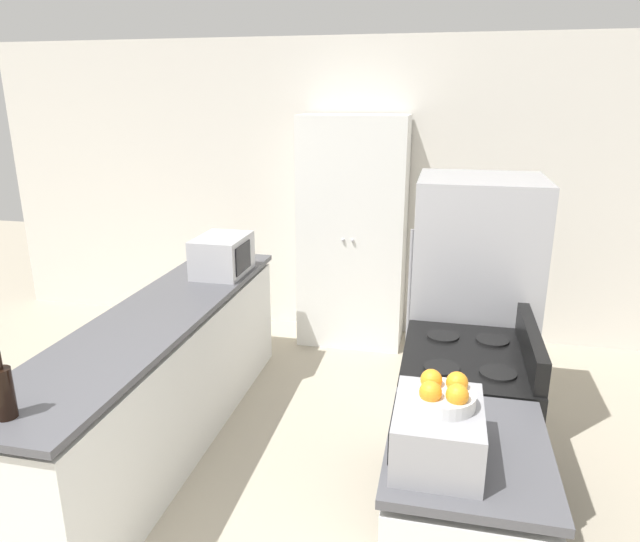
{
  "coord_description": "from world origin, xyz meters",
  "views": [
    {
      "loc": [
        0.75,
        -1.42,
        2.13
      ],
      "look_at": [
        0.0,
        1.96,
        1.05
      ],
      "focal_mm": 32.0,
      "sensor_mm": 36.0,
      "label": 1
    }
  ],
  "objects_px": {
    "microwave": "(223,255)",
    "pantry_cabinet": "(353,233)",
    "wine_bottle": "(3,392)",
    "toaster_oven": "(437,432)",
    "refrigerator": "(472,310)",
    "stove": "(462,430)",
    "fruit_bowl": "(443,394)"
  },
  "relations": [
    {
      "from": "toaster_oven",
      "to": "stove",
      "type": "bearing_deg",
      "value": 81.19
    },
    {
      "from": "pantry_cabinet",
      "to": "fruit_bowl",
      "type": "distance_m",
      "value": 3.03
    },
    {
      "from": "refrigerator",
      "to": "wine_bottle",
      "type": "bearing_deg",
      "value": -136.44
    },
    {
      "from": "stove",
      "to": "refrigerator",
      "type": "relative_size",
      "value": 0.63
    },
    {
      "from": "refrigerator",
      "to": "toaster_oven",
      "type": "relative_size",
      "value": 4.14
    },
    {
      "from": "pantry_cabinet",
      "to": "stove",
      "type": "xyz_separation_m",
      "value": [
        0.92,
        -2.03,
        -0.54
      ]
    },
    {
      "from": "pantry_cabinet",
      "to": "microwave",
      "type": "height_order",
      "value": "pantry_cabinet"
    },
    {
      "from": "stove",
      "to": "wine_bottle",
      "type": "distance_m",
      "value": 2.15
    },
    {
      "from": "fruit_bowl",
      "to": "pantry_cabinet",
      "type": "bearing_deg",
      "value": 105.21
    },
    {
      "from": "toaster_oven",
      "to": "fruit_bowl",
      "type": "distance_m",
      "value": 0.15
    },
    {
      "from": "microwave",
      "to": "wine_bottle",
      "type": "xyz_separation_m",
      "value": [
        -0.13,
        -2.01,
        -0.02
      ]
    },
    {
      "from": "refrigerator",
      "to": "wine_bottle",
      "type": "height_order",
      "value": "refrigerator"
    },
    {
      "from": "pantry_cabinet",
      "to": "fruit_bowl",
      "type": "bearing_deg",
      "value": -74.79
    },
    {
      "from": "refrigerator",
      "to": "fruit_bowl",
      "type": "distance_m",
      "value": 1.71
    },
    {
      "from": "stove",
      "to": "microwave",
      "type": "relative_size",
      "value": 2.24
    },
    {
      "from": "stove",
      "to": "refrigerator",
      "type": "xyz_separation_m",
      "value": [
        0.05,
        0.78,
        0.38
      ]
    },
    {
      "from": "refrigerator",
      "to": "microwave",
      "type": "height_order",
      "value": "refrigerator"
    },
    {
      "from": "wine_bottle",
      "to": "toaster_oven",
      "type": "relative_size",
      "value": 0.71
    },
    {
      "from": "stove",
      "to": "wine_bottle",
      "type": "xyz_separation_m",
      "value": [
        -1.83,
        -1.0,
        0.55
      ]
    },
    {
      "from": "refrigerator",
      "to": "microwave",
      "type": "relative_size",
      "value": 3.57
    },
    {
      "from": "microwave",
      "to": "wine_bottle",
      "type": "distance_m",
      "value": 2.01
    },
    {
      "from": "refrigerator",
      "to": "microwave",
      "type": "xyz_separation_m",
      "value": [
        -1.75,
        0.22,
        0.19
      ]
    },
    {
      "from": "refrigerator",
      "to": "fruit_bowl",
      "type": "height_order",
      "value": "refrigerator"
    },
    {
      "from": "wine_bottle",
      "to": "pantry_cabinet",
      "type": "bearing_deg",
      "value": 73.35
    },
    {
      "from": "pantry_cabinet",
      "to": "refrigerator",
      "type": "distance_m",
      "value": 1.59
    },
    {
      "from": "refrigerator",
      "to": "toaster_oven",
      "type": "bearing_deg",
      "value": -96.28
    },
    {
      "from": "pantry_cabinet",
      "to": "toaster_oven",
      "type": "relative_size",
      "value": 4.91
    },
    {
      "from": "pantry_cabinet",
      "to": "wine_bottle",
      "type": "relative_size",
      "value": 6.87
    },
    {
      "from": "fruit_bowl",
      "to": "microwave",
      "type": "bearing_deg",
      "value": 129.75
    },
    {
      "from": "stove",
      "to": "wine_bottle",
      "type": "relative_size",
      "value": 3.64
    },
    {
      "from": "microwave",
      "to": "pantry_cabinet",
      "type": "bearing_deg",
      "value": 52.77
    },
    {
      "from": "refrigerator",
      "to": "toaster_oven",
      "type": "distance_m",
      "value": 1.7
    }
  ]
}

